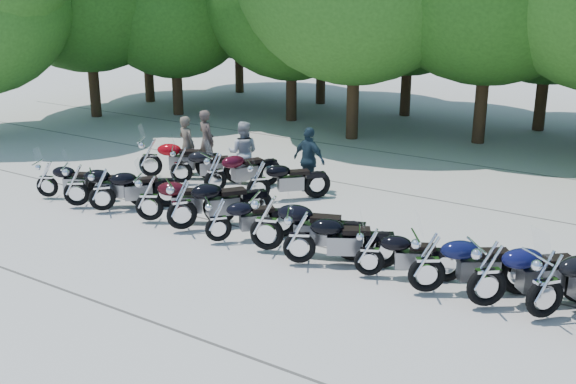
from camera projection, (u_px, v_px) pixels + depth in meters
The scene contains 21 objects.
ground at pixel (248, 261), 13.91m from camera, with size 90.00×90.00×0.00m, color #A29C92.
motorcycle_0 at pixel (46, 178), 17.69m from camera, with size 0.62×2.05×1.16m, color black, non-canonical shape.
motorcycle_1 at pixel (76, 184), 16.94m from camera, with size 0.69×2.27×1.28m, color black, non-canonical shape.
motorcycle_2 at pixel (102, 189), 16.60m from camera, with size 0.68×2.25×1.27m, color black, non-canonical shape.
motorcycle_3 at pixel (149, 197), 15.89m from camera, with size 0.71×2.33×1.32m, color black, non-canonical shape.
motorcycle_4 at pixel (181, 203), 15.30m from camera, with size 0.75×2.47×1.40m, color black, non-canonical shape.
motorcycle_5 at pixel (218, 219), 14.65m from camera, with size 0.63×2.06×1.16m, color black, non-canonical shape.
motorcycle_6 at pixel (267, 221), 14.11m from camera, with size 0.77×2.55×1.44m, color black, non-canonical shape.
motorcycle_7 at pixel (299, 236), 13.48m from camera, with size 0.70×2.31×1.30m, color black, non-canonical shape.
motorcycle_8 at pixel (370, 251), 12.94m from camera, with size 0.62×2.03×1.15m, color black, non-canonical shape.
motorcycle_9 at pixel (428, 261), 12.20m from camera, with size 0.73×2.41×1.36m, color black, non-canonical shape.
motorcycle_10 at pixel (488, 272), 11.65m from camera, with size 0.77×2.53×1.43m, color #0D0F3A, non-canonical shape.
motorcycle_11 at pixel (546, 283), 11.24m from camera, with size 0.76×2.51×1.42m, color black, non-canonical shape.
motorcycle_13 at pixel (150, 156), 19.49m from camera, with size 0.72×2.38×1.35m, color #98050C, non-canonical shape.
motorcycle_14 at pixel (181, 164), 18.91m from camera, with size 0.66×2.17×1.23m, color black, non-canonical shape.
motorcycle_15 at pixel (215, 172), 18.01m from camera, with size 0.70×2.31×1.30m, color #3A0813, non-canonical shape.
motorcycle_16 at pixel (258, 180), 17.40m from camera, with size 0.67×2.20×1.24m, color black, non-canonical shape.
rider_0 at pixel (187, 145), 19.88m from camera, with size 0.64×0.42×1.77m, color brown.
rider_1 at pixel (243, 153), 19.00m from camera, with size 0.87×0.68×1.79m, color #9F9FA2.
rider_2 at pixel (309, 160), 18.21m from camera, with size 1.05×0.44×1.80m, color #1D323D.
rider_3 at pixel (207, 140), 20.33m from camera, with size 0.68×0.44×1.85m, color #4E3F38.
Camera 1 is at (7.72, -10.30, 5.53)m, focal length 42.00 mm.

